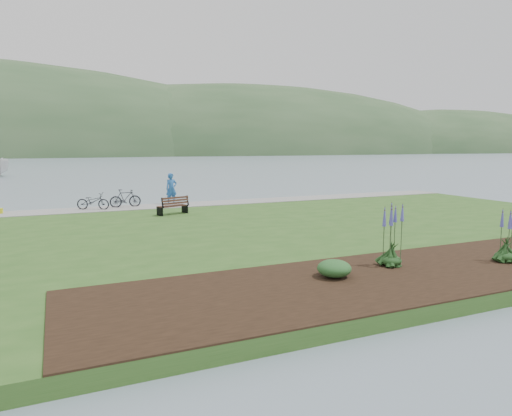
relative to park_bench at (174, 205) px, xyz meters
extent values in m
plane|color=slate|center=(3.24, -3.45, -0.87)|extent=(600.00, 600.00, 0.00)
cube|color=#2B501C|center=(3.24, -5.45, -0.67)|extent=(34.00, 20.00, 0.40)
cube|color=gray|center=(3.24, 3.45, -0.46)|extent=(34.00, 2.20, 0.03)
cube|color=black|center=(6.24, -13.25, -0.45)|extent=(24.00, 4.40, 0.04)
cube|color=black|center=(-0.03, 0.10, -0.04)|extent=(1.62, 1.00, 0.05)
cube|color=black|center=(0.06, -0.18, 0.24)|extent=(1.49, 0.63, 0.48)
cube|color=black|center=(-0.74, -0.15, -0.26)|extent=(0.22, 0.52, 0.42)
cube|color=black|center=(0.67, 0.34, -0.26)|extent=(0.22, 0.52, 0.42)
imported|color=#21569B|center=(0.87, 4.05, 0.61)|extent=(0.84, 0.62, 2.18)
imported|color=black|center=(-3.61, 3.45, -0.01)|extent=(1.35, 1.87, 0.93)
imported|color=black|center=(-1.85, 3.75, 0.04)|extent=(0.51, 1.72, 1.03)
imported|color=silver|center=(-11.88, 43.55, -0.87)|extent=(12.25, 12.41, 27.77)
cube|color=#C6C817|center=(-8.07, 3.75, -0.33)|extent=(0.21, 0.29, 0.29)
ellipsoid|color=#133413|center=(6.77, -13.51, -0.28)|extent=(0.62, 0.62, 0.31)
cone|color=#404195|center=(6.77, -13.51, 0.59)|extent=(0.32, 0.32, 1.44)
ellipsoid|color=#133413|center=(3.30, -12.51, -0.28)|extent=(0.62, 0.62, 0.31)
cone|color=#404195|center=(3.30, -12.51, 0.80)|extent=(0.40, 0.40, 1.86)
ellipsoid|color=#1E4C21|center=(1.18, -12.81, -0.21)|extent=(0.90, 0.90, 0.45)
camera|label=1|loc=(-5.43, -22.65, 3.00)|focal=32.00mm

